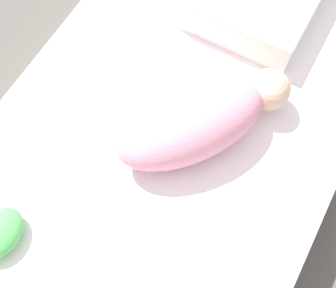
# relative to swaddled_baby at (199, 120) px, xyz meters

# --- Properties ---
(ground_plane) EXTENTS (12.00, 12.00, 0.00)m
(ground_plane) POSITION_rel_swaddled_baby_xyz_m (0.15, -0.07, -0.28)
(ground_plane) COLOR #514C47
(bed_mattress) EXTENTS (1.57, 0.89, 0.20)m
(bed_mattress) POSITION_rel_swaddled_baby_xyz_m (0.15, -0.07, -0.18)
(bed_mattress) COLOR white
(bed_mattress) RESTS_ON ground_plane
(swaddled_baby) EXTENTS (0.46, 0.39, 0.16)m
(swaddled_baby) POSITION_rel_swaddled_baby_xyz_m (0.00, 0.00, 0.00)
(swaddled_baby) COLOR pink
(swaddled_baby) RESTS_ON bed_mattress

